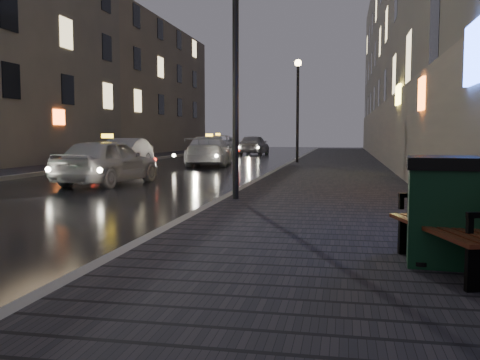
% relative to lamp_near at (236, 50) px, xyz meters
% --- Properties ---
extents(sidewalk, '(4.60, 58.00, 0.15)m').
position_rel_lamp_near_xyz_m(sidewalk, '(2.05, 15.00, -3.41)').
color(sidewalk, black).
rests_on(sidewalk, ground).
extents(curb, '(0.20, 58.00, 0.15)m').
position_rel_lamp_near_xyz_m(curb, '(-0.35, 15.00, -3.41)').
color(curb, slate).
rests_on(curb, ground).
extents(sidewalk_far, '(2.40, 58.00, 0.15)m').
position_rel_lamp_near_xyz_m(sidewalk_far, '(-10.55, 15.00, -3.41)').
color(sidewalk_far, black).
rests_on(sidewalk_far, ground).
extents(curb_far, '(0.20, 58.00, 0.15)m').
position_rel_lamp_near_xyz_m(curb_far, '(-9.25, 15.00, -3.41)').
color(curb_far, slate).
rests_on(curb_far, ground).
extents(building_near, '(1.80, 50.00, 13.00)m').
position_rel_lamp_near_xyz_m(building_near, '(5.25, 19.00, 3.01)').
color(building_near, '#605B54').
rests_on(building_near, ground).
extents(building_far_b, '(6.00, 16.00, 14.00)m').
position_rel_lamp_near_xyz_m(building_far_b, '(-15.35, 14.00, 3.51)').
color(building_far_b, '#6B6051').
rests_on(building_far_b, ground).
extents(building_far_c, '(6.00, 22.00, 11.00)m').
position_rel_lamp_near_xyz_m(building_far_c, '(-15.35, 33.00, 2.01)').
color(building_far_c, '#6B6051').
rests_on(building_far_c, ground).
extents(lamp_near, '(0.36, 0.36, 5.28)m').
position_rel_lamp_near_xyz_m(lamp_near, '(0.00, 0.00, 0.00)').
color(lamp_near, black).
rests_on(lamp_near, sidewalk).
extents(lamp_far, '(0.36, 0.36, 5.28)m').
position_rel_lamp_near_xyz_m(lamp_far, '(0.00, 16.00, 0.00)').
color(lamp_far, black).
rests_on(lamp_far, sidewalk).
extents(bench, '(1.19, 2.03, 0.98)m').
position_rel_lamp_near_xyz_m(bench, '(3.65, -5.74, -2.85)').
color(bench, black).
rests_on(bench, sidewalk).
extents(trash_bin, '(0.87, 0.87, 1.22)m').
position_rel_lamp_near_xyz_m(trash_bin, '(3.52, -5.49, -2.72)').
color(trash_bin, '#0E321B').
rests_on(trash_bin, sidewalk).
extents(taxi_near, '(2.26, 4.55, 1.49)m').
position_rel_lamp_near_xyz_m(taxi_near, '(-5.05, 4.18, -2.74)').
color(taxi_near, '#B9B9C0').
rests_on(taxi_near, ground).
extents(car_left_mid, '(1.62, 4.34, 1.42)m').
position_rel_lamp_near_xyz_m(car_left_mid, '(-7.90, 12.07, -2.78)').
color(car_left_mid, '#9B9BA3').
rests_on(car_left_mid, ground).
extents(taxi_mid, '(2.76, 5.37, 1.49)m').
position_rel_lamp_near_xyz_m(taxi_mid, '(-4.38, 14.72, -2.74)').
color(taxi_mid, white).
rests_on(taxi_mid, ground).
extents(taxi_far, '(2.60, 5.54, 1.53)m').
position_rel_lamp_near_xyz_m(taxi_far, '(-7.10, 27.99, -2.72)').
color(taxi_far, white).
rests_on(taxi_far, ground).
extents(car_far, '(2.00, 4.61, 1.55)m').
position_rel_lamp_near_xyz_m(car_far, '(-4.52, 29.16, -2.72)').
color(car_far, '#A1A1A9').
rests_on(car_far, ground).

